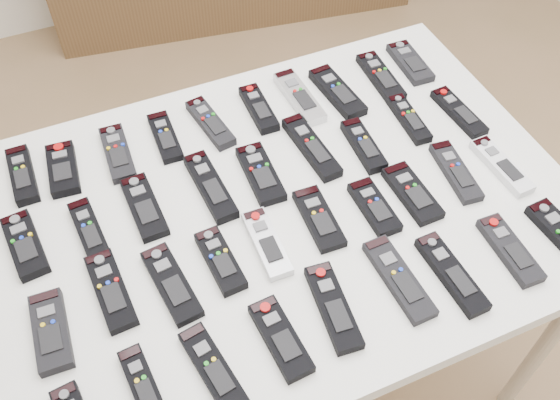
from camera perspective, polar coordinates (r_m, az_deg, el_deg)
name	(u,v)px	position (r m, az deg, el deg)	size (l,w,h in m)	color
ground	(297,345)	(2.03, 1.60, -13.08)	(4.00, 4.00, 0.00)	olive
table	(280,222)	(1.38, 0.00, -2.03)	(1.25, 0.88, 0.78)	white
remote_0	(22,175)	(1.48, -22.49, 2.12)	(0.05, 0.16, 0.02)	black
remote_1	(63,169)	(1.47, -19.24, 2.69)	(0.06, 0.15, 0.02)	black
remote_2	(118,153)	(1.47, -14.63, 4.17)	(0.05, 0.17, 0.02)	black
remote_3	(165,137)	(1.48, -10.46, 5.69)	(0.05, 0.16, 0.02)	black
remote_4	(210,123)	(1.50, -6.38, 7.01)	(0.05, 0.17, 0.02)	black
remote_5	(259,109)	(1.52, -1.96, 8.35)	(0.05, 0.16, 0.02)	black
remote_6	(299,97)	(1.55, 1.78, 9.37)	(0.05, 0.19, 0.02)	#B7B7BC
remote_7	(337,92)	(1.57, 5.26, 9.80)	(0.06, 0.19, 0.02)	black
remote_8	(381,77)	(1.63, 9.18, 11.06)	(0.05, 0.18, 0.02)	black
remote_9	(410,63)	(1.69, 11.80, 12.20)	(0.06, 0.16, 0.02)	black
remote_10	(25,245)	(1.36, -22.29, -3.83)	(0.06, 0.16, 0.02)	black
remote_11	(90,231)	(1.34, -17.02, -2.76)	(0.05, 0.17, 0.02)	black
remote_12	(144,207)	(1.35, -12.32, -0.62)	(0.06, 0.17, 0.02)	black
remote_13	(210,186)	(1.36, -6.37, 1.24)	(0.05, 0.20, 0.02)	black
remote_14	(261,174)	(1.38, -1.79, 2.41)	(0.06, 0.17, 0.02)	black
remote_15	(311,147)	(1.43, 2.89, 4.85)	(0.05, 0.20, 0.02)	black
remote_16	(363,145)	(1.45, 7.64, 4.97)	(0.05, 0.16, 0.02)	black
remote_17	(409,119)	(1.53, 11.69, 7.27)	(0.04, 0.16, 0.02)	black
remote_18	(459,112)	(1.58, 16.03, 7.73)	(0.05, 0.17, 0.02)	black
remote_19	(51,331)	(1.23, -20.21, -11.19)	(0.06, 0.16, 0.02)	black
remote_20	(111,290)	(1.24, -15.21, -7.98)	(0.06, 0.18, 0.02)	black
remote_21	(172,284)	(1.23, -9.89, -7.54)	(0.06, 0.18, 0.02)	black
remote_22	(220,261)	(1.24, -5.47, -5.53)	(0.05, 0.15, 0.02)	black
remote_23	(267,243)	(1.26, -1.21, -3.97)	(0.05, 0.17, 0.02)	#B7B7BC
remote_24	(319,219)	(1.30, 3.57, -1.70)	(0.06, 0.16, 0.02)	black
remote_25	(374,207)	(1.33, 8.62, -0.65)	(0.05, 0.15, 0.02)	black
remote_26	(412,193)	(1.37, 11.99, 0.63)	(0.06, 0.16, 0.02)	black
remote_27	(456,172)	(1.43, 15.76, 2.50)	(0.05, 0.17, 0.02)	black
remote_28	(501,166)	(1.48, 19.59, 2.95)	(0.05, 0.17, 0.02)	silver
remote_30	(143,386)	(1.14, -12.39, -16.28)	(0.04, 0.15, 0.02)	black
remote_31	(213,369)	(1.14, -6.13, -15.09)	(0.05, 0.18, 0.02)	black
remote_32	(281,338)	(1.15, 0.06, -12.51)	(0.06, 0.16, 0.02)	black
remote_33	(333,307)	(1.19, 4.89, -9.72)	(0.05, 0.18, 0.02)	black
remote_34	(399,279)	(1.24, 10.82, -7.08)	(0.05, 0.19, 0.02)	black
remote_35	(452,274)	(1.26, 15.41, -6.52)	(0.05, 0.19, 0.02)	black
remote_36	(510,250)	(1.33, 20.29, -4.29)	(0.05, 0.17, 0.02)	black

